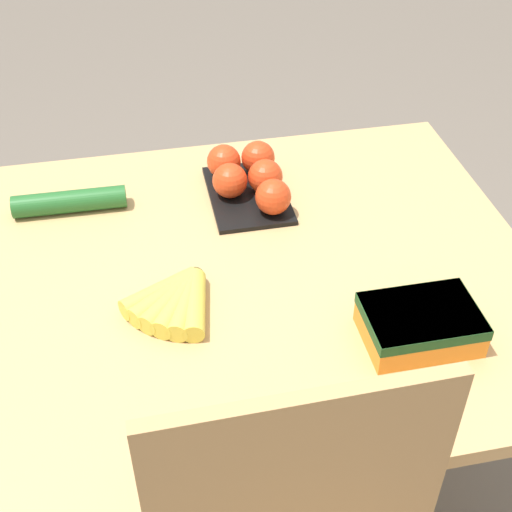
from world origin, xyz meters
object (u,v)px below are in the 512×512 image
(carrot_bag, at_px, (420,322))
(cucumber_near, at_px, (70,202))
(tomato_pack, at_px, (249,178))
(banana_bunch, at_px, (176,300))

(carrot_bag, height_order, cucumber_near, carrot_bag)
(cucumber_near, bearing_deg, carrot_bag, 139.57)
(carrot_bag, relative_size, cucumber_near, 0.81)
(tomato_pack, bearing_deg, carrot_bag, 112.44)
(cucumber_near, bearing_deg, tomato_pack, 178.11)
(banana_bunch, xyz_separation_m, carrot_bag, (-0.38, 0.15, 0.02))
(banana_bunch, height_order, tomato_pack, tomato_pack)
(banana_bunch, distance_m, carrot_bag, 0.41)
(tomato_pack, height_order, cucumber_near, tomato_pack)
(tomato_pack, height_order, carrot_bag, tomato_pack)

